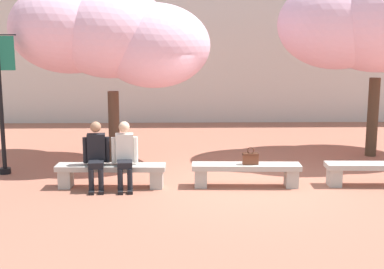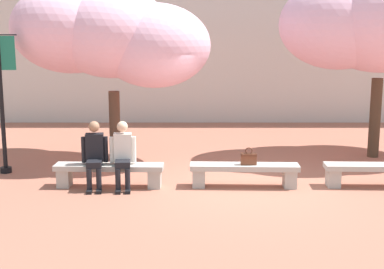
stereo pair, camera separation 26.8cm
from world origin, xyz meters
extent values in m
plane|color=#9E604C|center=(0.00, 0.00, 0.00)|extent=(100.00, 100.00, 0.00)
cube|color=#ADA89E|center=(-2.62, 0.00, 0.40)|extent=(2.12, 0.49, 0.10)
cube|color=#ADA89E|center=(-3.51, 0.03, 0.17)|extent=(0.25, 0.35, 0.35)
cube|color=#ADA89E|center=(-1.74, -0.03, 0.17)|extent=(0.25, 0.35, 0.35)
cube|color=#ADA89E|center=(0.00, 0.00, 0.40)|extent=(2.12, 0.49, 0.10)
cube|color=#ADA89E|center=(-0.88, 0.03, 0.17)|extent=(0.25, 0.35, 0.35)
cube|color=#ADA89E|center=(0.88, -0.03, 0.17)|extent=(0.25, 0.35, 0.35)
cube|color=#ADA89E|center=(2.62, 0.00, 0.40)|extent=(2.12, 0.49, 0.10)
cube|color=#ADA89E|center=(1.74, 0.03, 0.17)|extent=(0.25, 0.35, 0.35)
cube|color=black|center=(-2.94, -0.43, 0.03)|extent=(0.12, 0.23, 0.06)
cylinder|color=black|center=(-2.95, -0.37, 0.24)|extent=(0.10, 0.10, 0.42)
cube|color=black|center=(-2.76, -0.41, 0.03)|extent=(0.12, 0.23, 0.06)
cylinder|color=black|center=(-2.77, -0.35, 0.24)|extent=(0.10, 0.10, 0.42)
cube|color=black|center=(-2.88, -0.18, 0.51)|extent=(0.32, 0.43, 0.12)
cube|color=black|center=(-2.90, 0.04, 0.78)|extent=(0.36, 0.25, 0.54)
sphere|color=#A37556|center=(-2.90, 0.04, 1.19)|extent=(0.21, 0.21, 0.21)
cylinder|color=black|center=(-3.10, 0.00, 0.74)|extent=(0.09, 0.09, 0.50)
cylinder|color=black|center=(-2.69, 0.04, 0.74)|extent=(0.09, 0.09, 0.50)
cube|color=black|center=(-2.40, -0.43, 0.03)|extent=(0.12, 0.23, 0.06)
cylinder|color=black|center=(-2.41, -0.37, 0.24)|extent=(0.10, 0.10, 0.42)
cube|color=black|center=(-2.22, -0.41, 0.03)|extent=(0.12, 0.23, 0.06)
cylinder|color=black|center=(-2.23, -0.35, 0.24)|extent=(0.10, 0.10, 0.42)
cube|color=black|center=(-2.33, -0.18, 0.51)|extent=(0.32, 0.42, 0.12)
cube|color=silver|center=(-2.35, 0.04, 0.78)|extent=(0.36, 0.25, 0.54)
sphere|color=beige|center=(-2.35, 0.04, 1.19)|extent=(0.21, 0.21, 0.21)
cylinder|color=silver|center=(-2.56, 0.00, 0.74)|extent=(0.09, 0.09, 0.50)
cylinder|color=silver|center=(-2.14, 0.04, 0.74)|extent=(0.09, 0.09, 0.50)
cube|color=brown|center=(0.08, -0.02, 0.56)|extent=(0.30, 0.14, 0.22)
cube|color=#552C1C|center=(0.08, -0.02, 0.65)|extent=(0.30, 0.15, 0.04)
torus|color=#4A2718|center=(0.08, -0.02, 0.72)|extent=(0.14, 0.02, 0.14)
cylinder|color=#513828|center=(-2.82, 2.23, 0.82)|extent=(0.25, 0.25, 1.64)
ellipsoid|color=#EFB7D1|center=(-2.82, 2.23, 2.96)|extent=(2.72, 2.72, 2.04)
ellipsoid|color=#EFB7D1|center=(-3.78, 2.45, 3.06)|extent=(2.73, 2.98, 2.05)
ellipsoid|color=#EFB7D1|center=(-1.86, 2.08, 2.68)|extent=(2.52, 2.33, 1.89)
cylinder|color=#473323|center=(3.38, 2.61, 0.95)|extent=(0.26, 0.26, 1.90)
ellipsoid|color=#EFB7D1|center=(3.38, 2.61, 3.23)|extent=(3.17, 3.23, 2.38)
ellipsoid|color=#EFB7D1|center=(2.40, 2.60, 3.15)|extent=(2.79, 2.46, 2.09)
cylinder|color=black|center=(-5.02, 1.09, 0.06)|extent=(0.24, 0.24, 0.12)
cylinder|color=black|center=(-5.02, 1.09, 1.87)|extent=(0.09, 0.09, 3.74)
cylinder|color=black|center=(-4.82, 1.09, 2.92)|extent=(0.40, 0.02, 0.02)
cube|color=#1E7056|center=(-4.82, 1.09, 2.55)|extent=(0.30, 0.02, 0.70)
camera|label=1|loc=(-1.28, -10.05, 2.92)|focal=50.00mm
camera|label=2|loc=(-1.02, -10.05, 2.92)|focal=50.00mm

